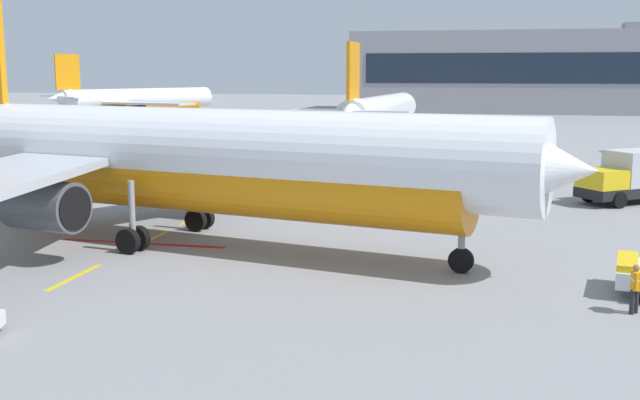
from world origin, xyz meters
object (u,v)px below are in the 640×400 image
Objects in this scene: airliner_far_center at (379,114)px; ground_crew_worker at (635,286)px; airliner_foreground at (192,158)px; airliner_mid_left at (137,101)px; ground_power_truck at (636,175)px.

airliner_far_center is 56.39m from ground_crew_worker.
airliner_far_center is at bearing 87.87° from airliner_foreground.
airliner_far_center reaches higher than ground_crew_worker.
airliner_far_center reaches higher than airliner_mid_left.
ground_crew_worker is at bearing -73.32° from airliner_far_center.
airliner_mid_left reaches higher than ground_crew_worker.
airliner_foreground is 4.94× the size of ground_power_truck.
airliner_foreground is at bearing -92.13° from airliner_far_center.
airliner_mid_left is 101.75m from ground_crew_worker.
airliner_far_center is 4.22× the size of ground_power_truck.
airliner_mid_left is at bearing 124.67° from ground_crew_worker.
airliner_foreground is 47.36m from airliner_far_center.
airliner_mid_left is at bearing 135.47° from ground_power_truck.
airliner_foreground is 86.75m from airliner_mid_left.
ground_power_truck is (61.70, -60.70, -1.65)m from airliner_mid_left.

